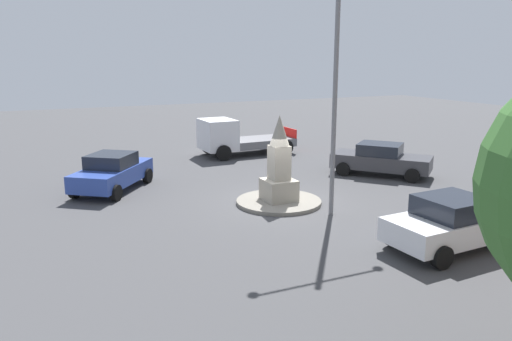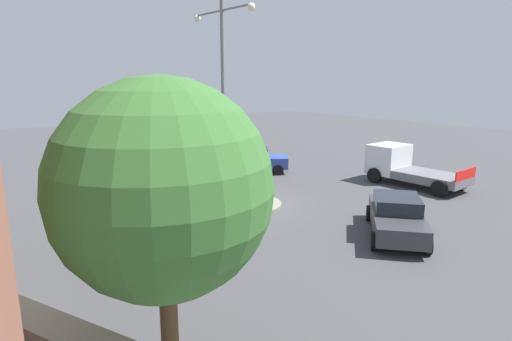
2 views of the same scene
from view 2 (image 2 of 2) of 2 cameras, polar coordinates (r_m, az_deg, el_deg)
name	(u,v)px [view 2 (image 2 of 2)]	position (r m, az deg, el deg)	size (l,w,h in m)	color
ground_plane	(247,206)	(19.51, -1.26, -4.77)	(80.00, 80.00, 0.00)	#424244
traffic_island	(247,204)	(19.49, -1.26, -4.56)	(3.20, 3.20, 0.14)	gray
monument	(247,175)	(19.13, -1.28, -0.66)	(1.14, 1.14, 3.21)	#9E9687
streetlamp	(223,92)	(16.65, -4.44, 10.55)	(3.87, 0.28, 8.72)	slate
car_white_near_island	(144,236)	(14.26, -14.86, -8.49)	(4.35, 2.22, 1.55)	silver
car_blue_approaching	(254,160)	(26.16, -0.30, 1.45)	(3.89, 4.36, 1.54)	#2D479E
car_dark_grey_parked_right	(396,216)	(16.57, 18.41, -5.82)	(4.19, 4.50, 1.50)	#38383D
truck_white_passing	(404,166)	(24.70, 19.38, 0.56)	(5.30, 2.53, 2.07)	silver
tree_mid_cluster	(163,189)	(7.21, -12.48, -2.51)	(3.75, 3.75, 5.84)	brown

